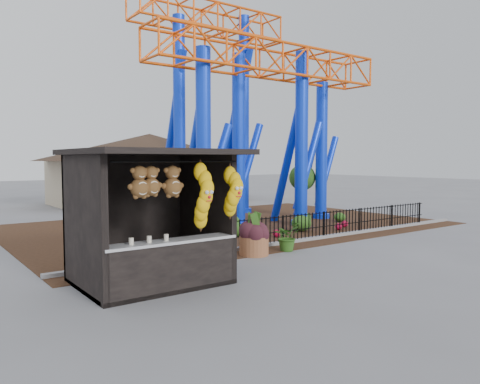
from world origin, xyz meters
TOP-DOWN VIEW (x-y plane):
  - ground at (0.00, 0.00)m, footprint 120.00×120.00m
  - mulch_bed at (4.00, 8.00)m, footprint 18.00×12.00m
  - curb at (4.00, 3.00)m, footprint 18.00×0.18m
  - prize_booth at (-2.97, 0.93)m, footprint 3.50×3.40m
  - picket_fence at (4.90, 3.00)m, footprint 12.20×0.06m
  - roller_coaster at (5.12, 8.23)m, footprint 11.00×6.37m
  - terracotta_planter at (0.90, 2.19)m, footprint 0.99×0.99m
  - planter_foliage at (0.90, 2.19)m, footprint 0.70×0.70m
  - potted_plant at (2.16, 2.10)m, footprint 0.97×0.88m
  - landscaping at (4.77, 5.60)m, footprint 8.18×3.59m
  - pavilion at (6.00, 20.00)m, footprint 15.00×15.00m

SIDE VIEW (x-z plane):
  - ground at x=0.00m, z-range 0.00..0.00m
  - mulch_bed at x=4.00m, z-range 0.00..0.02m
  - curb at x=4.00m, z-range 0.00..0.12m
  - terracotta_planter at x=0.90m, z-range 0.00..0.58m
  - landscaping at x=4.77m, z-range -0.03..0.63m
  - potted_plant at x=2.16m, z-range 0.00..0.93m
  - picket_fence at x=4.90m, z-range 0.00..1.00m
  - planter_foliage at x=0.90m, z-range 0.58..1.22m
  - prize_booth at x=-2.97m, z-range -0.04..3.08m
  - pavilion at x=6.00m, z-range 0.67..5.47m
  - roller_coaster at x=5.12m, z-range 1.03..11.85m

